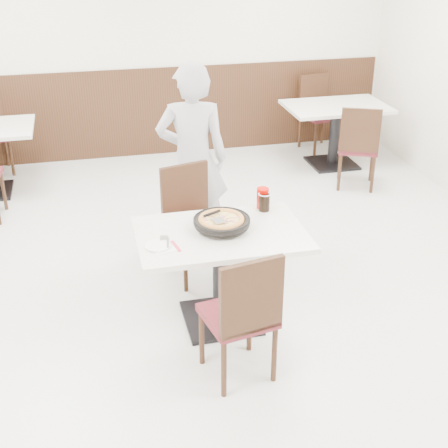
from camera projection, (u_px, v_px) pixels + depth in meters
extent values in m
plane|color=silver|center=(214.00, 296.00, 5.06)|extent=(7.00, 7.00, 0.00)
cube|color=silver|center=(151.00, 43.00, 7.49)|extent=(6.00, 0.04, 2.80)
cube|color=black|center=(155.00, 112.00, 7.85)|extent=(5.90, 0.03, 1.10)
cylinder|color=black|center=(225.00, 224.00, 4.49)|extent=(0.13, 0.13, 0.04)
cylinder|color=black|center=(222.00, 224.00, 4.44)|extent=(0.41, 0.41, 0.01)
cylinder|color=#D58C3D|center=(221.00, 222.00, 4.44)|extent=(0.30, 0.30, 0.02)
cube|color=silver|center=(219.00, 220.00, 4.38)|extent=(0.10, 0.11, 0.00)
cube|color=white|center=(165.00, 247.00, 4.21)|extent=(0.19, 0.19, 0.00)
cylinder|color=white|center=(158.00, 246.00, 4.22)|extent=(0.19, 0.19, 0.01)
cube|color=silver|center=(168.00, 243.00, 4.24)|extent=(0.04, 0.16, 0.00)
cylinder|color=black|center=(264.00, 203.00, 4.72)|extent=(0.09, 0.09, 0.13)
cylinder|color=#B80600|center=(263.00, 198.00, 4.76)|extent=(0.10, 0.10, 0.16)
imported|color=#B7B7BD|center=(192.00, 159.00, 5.45)|extent=(0.68, 0.51, 1.71)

